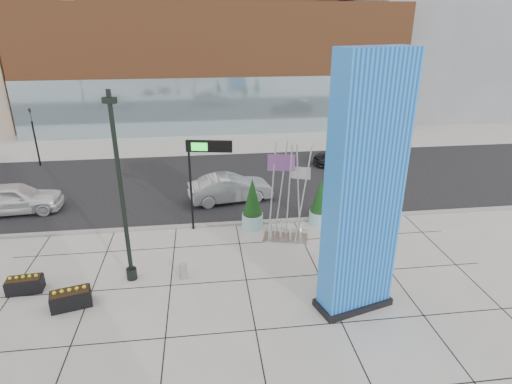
{
  "coord_description": "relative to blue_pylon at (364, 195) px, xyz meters",
  "views": [
    {
      "loc": [
        -0.45,
        -15.47,
        9.79
      ],
      "look_at": [
        1.77,
        2.0,
        2.56
      ],
      "focal_mm": 30.0,
      "sensor_mm": 36.0,
      "label": 1
    }
  ],
  "objects": [
    {
      "name": "public_art_sculpture",
      "position": [
        -1.45,
        5.33,
        -3.12
      ],
      "size": [
        2.27,
        1.53,
        4.72
      ],
      "rotation": [
        0.0,
        0.0,
        -0.26
      ],
      "color": "silver",
      "rests_on": "ground"
    },
    {
      "name": "tower_glass_front",
      "position": [
        -3.69,
        25.28,
        -1.86
      ],
      "size": [
        34.0,
        0.6,
        5.0
      ],
      "primitive_type": "cube",
      "color": "#8CA5B2",
      "rests_on": "ground"
    },
    {
      "name": "concrete_bollard",
      "position": [
        -6.19,
        2.56,
        -4.04
      ],
      "size": [
        0.33,
        0.33,
        0.64
      ],
      "primitive_type": "cylinder",
      "color": "gray",
      "rests_on": "ground"
    },
    {
      "name": "ground",
      "position": [
        -4.69,
        3.08,
        -4.36
      ],
      "size": [
        160.0,
        160.0,
        0.0
      ],
      "primitive_type": "plane",
      "color": "#9E9991",
      "rests_on": "ground"
    },
    {
      "name": "round_planter_west",
      "position": [
        -2.89,
        6.68,
        -3.12
      ],
      "size": [
        1.05,
        1.05,
        2.62
      ],
      "color": "#9BCCD1",
      "rests_on": "ground"
    },
    {
      "name": "car_dark_east",
      "position": [
        4.85,
        15.68,
        -3.68
      ],
      "size": [
        4.69,
        2.05,
        1.34
      ],
      "primitive_type": "imported",
      "rotation": [
        0.0,
        0.0,
        -1.53
      ],
      "color": "black",
      "rests_on": "ground"
    },
    {
      "name": "street_asphalt",
      "position": [
        -4.69,
        13.08,
        -4.35
      ],
      "size": [
        80.0,
        12.0,
        0.02
      ],
      "primitive_type": "cube",
      "color": "black",
      "rests_on": "ground"
    },
    {
      "name": "lamp_post",
      "position": [
        -8.25,
        2.76,
        -1.27
      ],
      "size": [
        0.51,
        0.41,
        7.54
      ],
      "rotation": [
        0.0,
        0.0,
        -0.23
      ],
      "color": "black",
      "rests_on": "ground"
    },
    {
      "name": "round_planter_east",
      "position": [
        2.31,
        4.88,
        -3.18
      ],
      "size": [
        1.0,
        1.0,
        2.49
      ],
      "color": "#9BCCD1",
      "rests_on": "ground"
    },
    {
      "name": "round_planter_mid",
      "position": [
        0.51,
        6.68,
        -3.2
      ],
      "size": [
        0.97,
        0.97,
        2.44
      ],
      "color": "#9BCCD1",
      "rests_on": "ground"
    },
    {
      "name": "traffic_signal",
      "position": [
        -16.69,
        18.08,
        -2.06
      ],
      "size": [
        0.15,
        0.18,
        4.1
      ],
      "color": "black",
      "rests_on": "ground"
    },
    {
      "name": "overhead_street_sign",
      "position": [
        -5.06,
        6.88,
        -0.45
      ],
      "size": [
        2.14,
        0.58,
        4.55
      ],
      "rotation": [
        0.0,
        0.0,
        -0.19
      ],
      "color": "black",
      "rests_on": "ground"
    },
    {
      "name": "curb_edge",
      "position": [
        -4.69,
        7.08,
        -4.3
      ],
      "size": [
        80.0,
        0.3,
        0.12
      ],
      "primitive_type": "cube",
      "color": "gray",
      "rests_on": "ground"
    },
    {
      "name": "car_white_west",
      "position": [
        -15.27,
        10.05,
        -3.55
      ],
      "size": [
        4.85,
        2.19,
        1.62
      ],
      "primitive_type": "imported",
      "rotation": [
        0.0,
        0.0,
        1.63
      ],
      "color": "white",
      "rests_on": "ground"
    },
    {
      "name": "building_grey_parking",
      "position": [
        21.31,
        35.08,
        4.64
      ],
      "size": [
        20.0,
        18.0,
        18.0
      ],
      "primitive_type": "cube",
      "color": "slate",
      "rests_on": "ground"
    },
    {
      "name": "box_planter_south",
      "position": [
        -10.18,
        1.22,
        -4.0
      ],
      "size": [
        1.53,
        1.03,
        0.77
      ],
      "rotation": [
        0.0,
        0.0,
        0.26
      ],
      "color": "black",
      "rests_on": "ground"
    },
    {
      "name": "blue_pylon",
      "position": [
        0.0,
        0.0,
        0.0
      ],
      "size": [
        2.93,
        1.91,
        9.02
      ],
      "rotation": [
        0.0,
        0.0,
        0.29
      ],
      "color": "#0C46B6",
      "rests_on": "ground"
    },
    {
      "name": "box_planter_north",
      "position": [
        -12.19,
        2.41,
        -4.03
      ],
      "size": [
        1.34,
        0.76,
        0.71
      ],
      "rotation": [
        0.0,
        0.0,
        0.09
      ],
      "color": "black",
      "rests_on": "ground"
    },
    {
      "name": "car_silver_mid",
      "position": [
        -3.75,
        10.13,
        -3.59
      ],
      "size": [
        4.88,
        2.4,
        1.54
      ],
      "primitive_type": "imported",
      "rotation": [
        0.0,
        0.0,
        1.74
      ],
      "color": "#9DA0A4",
      "rests_on": "ground"
    },
    {
      "name": "tower_podium",
      "position": [
        -3.69,
        30.08,
        1.14
      ],
      "size": [
        34.0,
        10.0,
        11.0
      ],
      "primitive_type": "cube",
      "color": "brown",
      "rests_on": "ground"
    }
  ]
}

